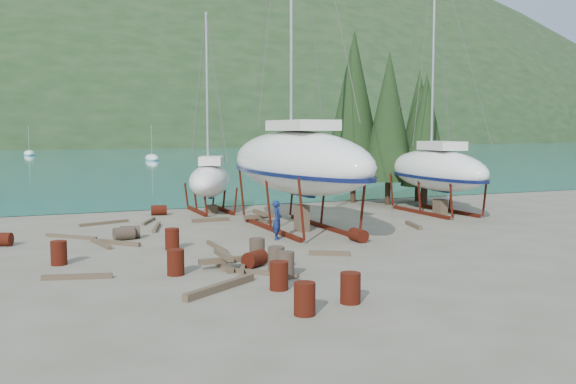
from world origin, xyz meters
name	(u,v)px	position (x,y,z in m)	size (l,w,h in m)	color
ground	(280,249)	(0.00, 0.00, 0.00)	(600.00, 600.00, 0.00)	#5F5B4B
bay_water	(40,140)	(0.00, 315.00, 0.01)	(700.00, 700.00, 0.00)	#1B6A8A
far_hill	(40,140)	(0.00, 320.00, 0.00)	(800.00, 360.00, 110.00)	#1D3319
far_house_right	(149,136)	(30.00, 190.00, 2.92)	(6.60, 5.60, 5.60)	beige
cypress_near_right	(389,116)	(12.50, 12.00, 5.79)	(3.60, 3.60, 10.00)	black
cypress_mid_right	(426,130)	(14.00, 10.00, 4.92)	(3.06, 3.06, 8.50)	black
cypress_back_left	(354,104)	(11.00, 14.00, 6.66)	(4.14, 4.14, 11.50)	black
cypress_far_right	(419,125)	(15.50, 13.00, 5.21)	(3.24, 3.24, 9.00)	black
moored_boat_mid	(152,158)	(10.00, 80.00, 0.39)	(2.00, 5.00, 6.05)	white
moored_boat_far	(29,153)	(-8.00, 110.00, 0.39)	(2.00, 5.00, 6.05)	white
large_sailboat_near	(297,161)	(2.77, 4.68, 3.36)	(4.36, 13.40, 20.88)	white
large_sailboat_far	(436,169)	(12.80, 7.16, 2.60)	(3.99, 10.29, 15.89)	white
small_sailboat_shore	(210,180)	(0.65, 12.78, 1.94)	(4.86, 7.71, 11.79)	white
worker	(277,220)	(0.77, 2.23, 0.88)	(0.64, 0.42, 1.76)	navy
drum_2	(1,239)	(-10.62, 5.24, 0.29)	(0.58, 0.58, 0.88)	#5F1D10
drum_3	(305,299)	(-2.94, -9.00, 0.44)	(0.58, 0.58, 0.88)	#5F1D10
drum_4	(159,210)	(-2.45, 12.57, 0.29)	(0.58, 0.58, 0.88)	#5F1D10
drum_5	(276,259)	(-1.70, -3.85, 0.44)	(0.58, 0.58, 0.88)	#2D2823
drum_6	(358,235)	(3.84, 0.33, 0.29)	(0.58, 0.58, 0.88)	#5F1D10
drum_7	(350,288)	(-1.27, -8.43, 0.44)	(0.58, 0.58, 0.88)	#5F1D10
drum_8	(59,253)	(-8.57, 0.27, 0.44)	(0.58, 0.58, 0.88)	#5F1D10
drum_9	(130,232)	(-5.27, 5.08, 0.29)	(0.58, 0.58, 0.88)	#2D2823
drum_10	(279,276)	(-2.56, -6.22, 0.44)	(0.58, 0.58, 0.88)	#5F1D10
drum_12	(255,259)	(-2.11, -2.81, 0.29)	(0.58, 0.58, 0.88)	#5F1D10
drum_13	(176,262)	(-5.03, -3.02, 0.44)	(0.58, 0.58, 0.88)	#5F1D10
drum_14	(172,239)	(-4.11, 1.64, 0.44)	(0.58, 0.58, 0.88)	#5F1D10
drum_15	(124,234)	(-5.60, 4.74, 0.29)	(0.58, 0.58, 0.88)	#2D2823
drum_16	(286,265)	(-1.76, -4.84, 0.44)	(0.58, 0.58, 0.88)	#2D2823
drum_17	(257,250)	(-1.71, -1.95, 0.44)	(0.58, 0.58, 0.88)	#2D2823
timber_0	(149,221)	(-3.56, 9.80, 0.07)	(0.14, 2.31, 0.14)	brown
timber_1	(413,225)	(8.53, 3.05, 0.10)	(0.19, 2.11, 0.19)	brown
timber_3	(259,272)	(-2.40, -4.02, 0.07)	(0.15, 2.85, 0.15)	brown
timber_4	(119,243)	(-5.99, 3.63, 0.09)	(0.17, 2.26, 0.17)	brown
timber_5	(243,265)	(-2.53, -2.75, 0.08)	(0.16, 2.98, 0.16)	brown
timber_6	(211,220)	(-0.44, 8.84, 0.10)	(0.19, 2.04, 0.19)	brown
timber_7	(329,253)	(1.28, -1.97, 0.09)	(0.17, 1.61, 0.17)	brown
timber_9	(104,223)	(-5.82, 10.04, 0.08)	(0.15, 2.72, 0.15)	brown
timber_10	(157,227)	(-3.61, 7.46, 0.08)	(0.16, 2.78, 0.16)	brown
timber_11	(217,247)	(-2.36, 1.13, 0.08)	(0.15, 2.59, 0.15)	brown
timber_12	(77,277)	(-8.16, -2.35, 0.08)	(0.17, 2.26, 0.17)	brown
timber_15	(71,237)	(-7.74, 6.15, 0.07)	(0.15, 2.80, 0.15)	brown
timber_16	(220,287)	(-4.25, -5.63, 0.11)	(0.23, 3.20, 0.23)	brown
timber_17	(101,243)	(-6.71, 3.78, 0.08)	(0.16, 2.40, 0.16)	brown
timber_pile_fore	(223,260)	(-3.24, -2.66, 0.30)	(1.80, 1.80, 0.60)	brown
timber_pile_aft	(260,217)	(1.93, 7.65, 0.30)	(1.80, 1.80, 0.60)	brown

